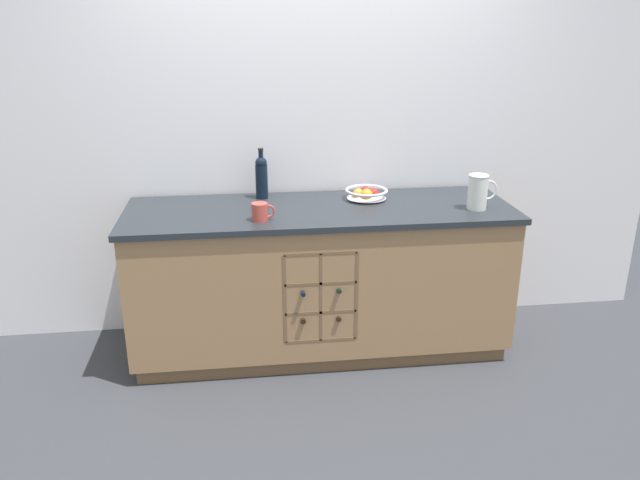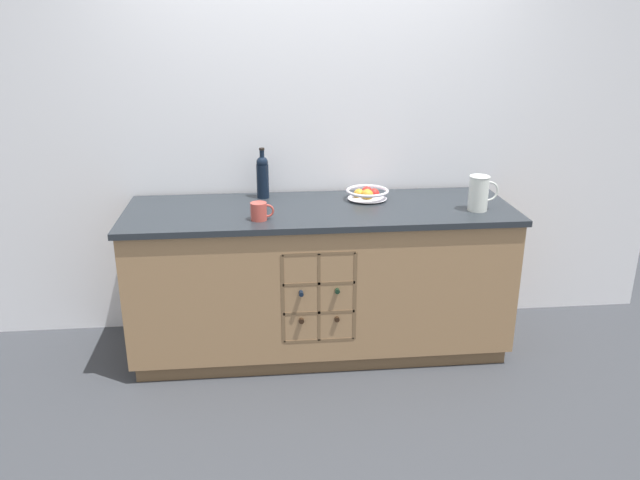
# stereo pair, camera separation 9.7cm
# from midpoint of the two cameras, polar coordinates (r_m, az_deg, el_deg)

# --- Properties ---
(ground_plane) EXTENTS (14.00, 14.00, 0.00)m
(ground_plane) POSITION_cam_midpoint_polar(r_m,az_deg,el_deg) (4.04, -0.70, -9.61)
(ground_plane) COLOR #383A3F
(back_wall) EXTENTS (4.65, 0.06, 2.55)m
(back_wall) POSITION_cam_midpoint_polar(r_m,az_deg,el_deg) (4.00, -1.47, 9.57)
(back_wall) COLOR white
(back_wall) RESTS_ON ground_plane
(kitchen_island) EXTENTS (2.29, 0.76, 0.92)m
(kitchen_island) POSITION_cam_midpoint_polar(r_m,az_deg,el_deg) (3.83, -0.73, -3.55)
(kitchen_island) COLOR brown
(kitchen_island) RESTS_ON ground_plane
(fruit_bowl) EXTENTS (0.26, 0.26, 0.08)m
(fruit_bowl) POSITION_cam_midpoint_polar(r_m,az_deg,el_deg) (3.85, 3.54, 4.32)
(fruit_bowl) COLOR silver
(fruit_bowl) RESTS_ON kitchen_island
(white_pitcher) EXTENTS (0.18, 0.12, 0.21)m
(white_pitcher) POSITION_cam_midpoint_polar(r_m,az_deg,el_deg) (3.73, 13.55, 4.35)
(white_pitcher) COLOR silver
(white_pitcher) RESTS_ON kitchen_island
(ceramic_mug) EXTENTS (0.13, 0.09, 0.10)m
(ceramic_mug) POSITION_cam_midpoint_polar(r_m,az_deg,el_deg) (3.46, -6.27, 2.58)
(ceramic_mug) COLOR #B7473D
(ceramic_mug) RESTS_ON kitchen_island
(standing_wine_bottle) EXTENTS (0.08, 0.08, 0.31)m
(standing_wine_bottle) POSITION_cam_midpoint_polar(r_m,az_deg,el_deg) (3.87, -6.09, 5.83)
(standing_wine_bottle) COLOR black
(standing_wine_bottle) RESTS_ON kitchen_island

